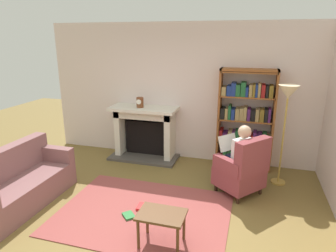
% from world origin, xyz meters
% --- Properties ---
extents(ground, '(14.00, 14.00, 0.00)m').
position_xyz_m(ground, '(0.00, 0.00, 0.00)').
color(ground, brown).
extents(back_wall, '(5.60, 0.10, 2.70)m').
position_xyz_m(back_wall, '(0.00, 2.55, 1.35)').
color(back_wall, silver).
rests_on(back_wall, ground).
extents(area_rug, '(2.40, 1.80, 0.01)m').
position_xyz_m(area_rug, '(0.00, 0.30, 0.01)').
color(area_rug, '#984643').
rests_on(area_rug, ground).
extents(fireplace, '(1.38, 0.64, 1.08)m').
position_xyz_m(fireplace, '(-0.71, 2.30, 0.57)').
color(fireplace, '#4C4742').
rests_on(fireplace, ground).
extents(mantel_clock, '(0.14, 0.14, 0.20)m').
position_xyz_m(mantel_clock, '(-0.77, 2.20, 1.18)').
color(mantel_clock, brown).
rests_on(mantel_clock, fireplace).
extents(bookshelf, '(1.02, 0.32, 1.88)m').
position_xyz_m(bookshelf, '(1.27, 2.33, 0.91)').
color(bookshelf, brown).
rests_on(bookshelf, ground).
extents(armchair_reading, '(0.89, 0.89, 0.97)m').
position_xyz_m(armchair_reading, '(1.30, 1.25, 0.42)').
color(armchair_reading, '#331E14').
rests_on(armchair_reading, ground).
extents(seated_reader, '(0.59, 0.57, 1.14)m').
position_xyz_m(seated_reader, '(1.21, 1.33, 0.62)').
color(seated_reader, white).
rests_on(seated_reader, ground).
extents(sofa_floral, '(0.73, 1.70, 0.85)m').
position_xyz_m(sofa_floral, '(-1.87, 0.02, 0.32)').
color(sofa_floral, '#845759').
rests_on(sofa_floral, ground).
extents(side_table, '(0.56, 0.39, 0.43)m').
position_xyz_m(side_table, '(0.45, -0.27, 0.36)').
color(side_table, brown).
rests_on(side_table, ground).
extents(scattered_books, '(0.63, 0.48, 0.04)m').
position_xyz_m(scattered_books, '(0.02, 0.33, 0.03)').
color(scattered_books, gold).
rests_on(scattered_books, area_rug).
extents(floor_lamp, '(0.32, 0.32, 1.69)m').
position_xyz_m(floor_lamp, '(1.90, 1.82, 1.43)').
color(floor_lamp, '#B7933F').
rests_on(floor_lamp, ground).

